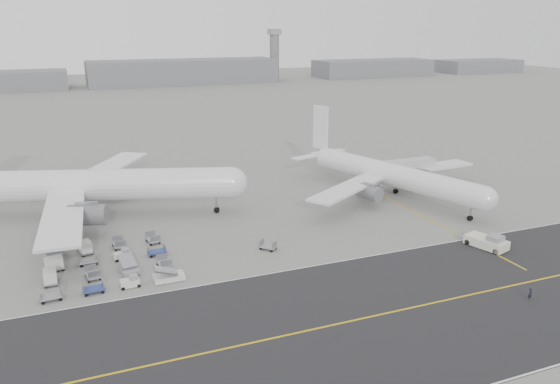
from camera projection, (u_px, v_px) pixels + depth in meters
name	position (u px, v px, depth m)	size (l,w,h in m)	color
ground	(295.00, 262.00, 81.39)	(700.00, 700.00, 0.00)	gray
taxiway	(390.00, 312.00, 67.23)	(220.00, 59.00, 0.03)	#2B2A2D
horizon_buildings	(168.00, 84.00, 322.68)	(520.00, 28.00, 28.00)	slate
control_tower	(274.00, 53.00, 347.23)	(7.00, 7.00, 31.25)	slate
airliner_a	(86.00, 185.00, 99.53)	(57.28, 56.16, 20.42)	white
airliner_b	(389.00, 174.00, 111.25)	(45.16, 46.06, 16.42)	white
pushback_tug	(487.00, 242.00, 86.42)	(4.83, 8.53, 2.41)	silver
jet_bridge	(402.00, 168.00, 116.91)	(16.84, 3.35, 6.38)	gray
gse_cluster	(108.00, 268.00, 79.34)	(23.06, 22.23, 2.09)	#9A999F
stray_dolly	(268.00, 250.00, 86.01)	(1.55, 2.52, 1.55)	silver
ground_crew_a	(530.00, 294.00, 70.17)	(0.59, 0.39, 1.63)	black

